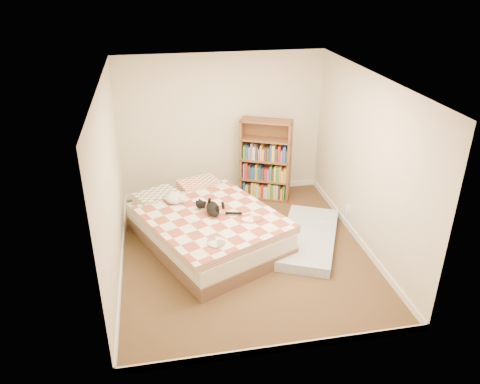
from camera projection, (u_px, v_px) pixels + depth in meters
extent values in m
cube|color=#432A1C|center=(244.00, 251.00, 6.83)|extent=(3.50, 4.00, 0.01)
cube|color=white|center=(245.00, 80.00, 5.72)|extent=(3.50, 4.00, 0.01)
cube|color=beige|center=(222.00, 127.00, 8.03)|extent=(3.50, 0.01, 2.50)
cube|color=beige|center=(285.00, 256.00, 4.51)|extent=(3.50, 0.01, 2.50)
cube|color=beige|center=(111.00, 184.00, 5.98)|extent=(0.01, 4.00, 2.50)
cube|color=beige|center=(367.00, 164.00, 6.57)|extent=(0.01, 4.00, 2.50)
cube|color=white|center=(223.00, 189.00, 8.56)|extent=(3.50, 0.02, 0.10)
cube|color=white|center=(280.00, 348.00, 5.06)|extent=(3.50, 0.02, 0.10)
cube|color=white|center=(122.00, 261.00, 6.52)|extent=(0.02, 4.00, 0.10)
cube|color=white|center=(356.00, 237.00, 7.10)|extent=(0.02, 4.00, 0.10)
cube|color=white|center=(348.00, 210.00, 7.34)|extent=(0.03, 0.09, 0.13)
cube|color=brown|center=(207.00, 237.00, 6.98)|extent=(2.40, 2.74, 0.21)
cube|color=silver|center=(207.00, 225.00, 6.88)|extent=(2.35, 2.68, 0.23)
cube|color=#A24B3C|center=(206.00, 215.00, 6.81)|extent=(2.30, 2.40, 0.11)
cube|color=slate|center=(177.00, 189.00, 7.48)|extent=(0.74, 0.62, 0.17)
cube|color=#A24B3C|center=(223.00, 186.00, 7.61)|extent=(0.74, 0.62, 0.17)
cube|color=brown|center=(242.00, 162.00, 8.00)|extent=(0.15, 0.28, 1.44)
cube|color=brown|center=(288.00, 158.00, 8.14)|extent=(0.15, 0.28, 1.44)
cube|color=brown|center=(264.00, 157.00, 8.19)|extent=(0.80, 0.37, 1.44)
cube|color=brown|center=(264.00, 196.00, 8.38)|extent=(0.91, 0.62, 0.03)
cube|color=brown|center=(265.00, 160.00, 8.07)|extent=(0.91, 0.62, 0.03)
cube|color=brown|center=(266.00, 121.00, 7.76)|extent=(0.91, 0.62, 0.03)
cube|color=#6B8BB3|center=(309.00, 238.00, 7.01)|extent=(1.41, 1.87, 0.15)
ellipsoid|color=black|center=(213.00, 209.00, 6.70)|extent=(0.44, 0.42, 0.14)
sphere|color=black|center=(211.00, 201.00, 6.89)|extent=(0.18, 0.18, 0.13)
cone|color=black|center=(208.00, 197.00, 6.90)|extent=(0.06, 0.06, 0.05)
cone|color=black|center=(213.00, 196.00, 6.91)|extent=(0.06, 0.06, 0.05)
cylinder|color=black|center=(224.00, 220.00, 6.49)|extent=(0.20, 0.19, 0.05)
ellipsoid|color=silver|center=(175.00, 198.00, 7.01)|extent=(0.30, 0.33, 0.14)
sphere|color=silver|center=(181.00, 199.00, 6.93)|extent=(0.13, 0.13, 0.11)
sphere|color=silver|center=(184.00, 201.00, 6.91)|extent=(0.06, 0.06, 0.05)
sphere|color=silver|center=(166.00, 198.00, 7.04)|extent=(0.07, 0.07, 0.06)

